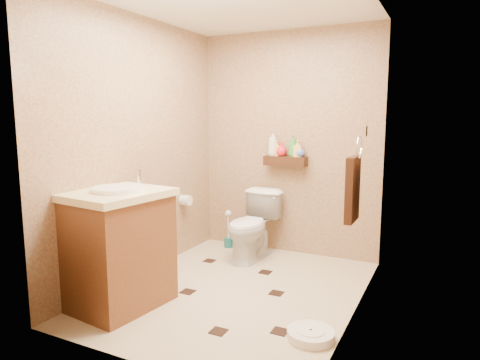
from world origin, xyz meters
The scene contains 19 objects.
ground centered at (0.00, 0.00, 0.00)m, with size 2.50×2.50×0.00m, color #C7AE91.
wall_back centered at (0.00, 1.25, 1.20)m, with size 2.00×0.04×2.40m, color #A0855B.
wall_front centered at (0.00, -1.25, 1.20)m, with size 2.00×0.04×2.40m, color #A0855B.
wall_left centered at (-1.00, 0.00, 1.20)m, with size 0.04×2.50×2.40m, color #A0855B.
wall_right centered at (1.00, 0.00, 1.20)m, with size 0.04×2.50×2.40m, color #A0855B.
wall_shelf centered at (0.00, 1.17, 1.02)m, with size 0.46×0.14×0.10m, color #3C1D10.
floor_accents centered at (0.04, -0.04, 0.00)m, with size 1.30×1.36×0.01m.
toilet centered at (-0.23, 0.83, 0.36)m, with size 0.40×0.70×0.71m, color white.
vanity centered at (-0.70, -0.66, 0.48)m, with size 0.71×0.83×1.07m.
bathroom_scale centered at (0.82, -0.50, 0.03)m, with size 0.42×0.42×0.06m.
toilet_brush centered at (-0.64, 1.07, 0.15)m, with size 0.10×0.10×0.43m.
towel_ring centered at (0.91, 0.25, 0.95)m, with size 0.12×0.30×0.76m.
toilet_paper centered at (-0.94, 0.65, 0.60)m, with size 0.12×0.11×0.12m.
bottle_a centered at (-0.15, 1.17, 1.21)m, with size 0.11×0.11×0.28m, color silver.
bottle_b centered at (-0.09, 1.17, 1.15)m, with size 0.07×0.07×0.16m, color yellow.
bottle_c centered at (-0.05, 1.17, 1.15)m, with size 0.12×0.12×0.15m, color red.
bottle_d centered at (0.08, 1.17, 1.18)m, with size 0.09×0.09×0.23m, color green.
bottle_e centered at (0.13, 1.17, 1.16)m, with size 0.08×0.08×0.18m, color #FFBB54.
bottle_f centered at (0.16, 1.17, 1.14)m, with size 0.10×0.10×0.13m, color #557AD6.
Camera 1 is at (1.59, -3.14, 1.49)m, focal length 32.00 mm.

